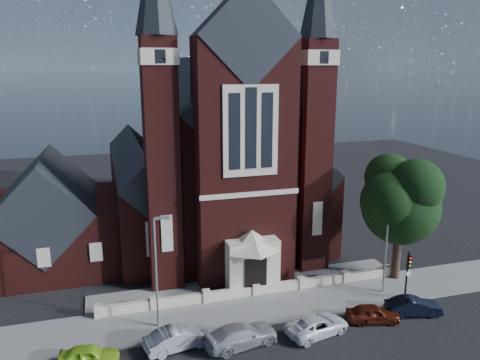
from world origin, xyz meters
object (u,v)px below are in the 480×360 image
object	(u,v)px
parish_hall	(50,222)
street_lamp_right	(388,239)
street_lamp_left	(157,266)
car_silver_a	(178,338)
car_dark_red	(373,314)
car_navy	(413,306)
street_tree	(404,202)
car_lime_van	(89,355)
traffic_signal	(408,270)
church	(208,158)
car_white_suv	(317,325)
car_silver_b	(241,335)

from	to	relation	value
parish_hall	street_lamp_right	xyz separation A→B (m)	(26.09, -14.00, 0.59)
street_lamp_left	car_silver_a	distance (m)	4.90
car_dark_red	car_navy	distance (m)	3.39
street_tree	car_lime_van	distance (m)	26.37
car_dark_red	street_lamp_right	bearing A→B (deg)	-28.24
car_lime_van	traffic_signal	bearing A→B (deg)	-76.79
street_tree	street_lamp_left	size ratio (longest dim) A/B	1.32
church	street_lamp_right	size ratio (longest dim) A/B	4.31
street_tree	street_lamp_left	world-z (taller)	street_tree
street_lamp_left	car_white_suv	size ratio (longest dim) A/B	1.79
traffic_signal	car_lime_van	size ratio (longest dim) A/B	1.11
car_lime_van	car_silver_b	size ratio (longest dim) A/B	0.72
car_lime_van	car_dark_red	world-z (taller)	car_dark_red
street_tree	car_dark_red	xyz separation A→B (m)	(-5.82, -5.35, -6.32)
traffic_signal	car_navy	world-z (taller)	traffic_signal
traffic_signal	street_tree	bearing A→B (deg)	64.05
street_tree	car_dark_red	size ratio (longest dim) A/B	2.83
street_tree	car_navy	xyz separation A→B (m)	(-2.42, -5.34, -6.29)
parish_hall	street_lamp_right	bearing A→B (deg)	-28.22
church	car_white_suv	xyz separation A→B (m)	(2.30, -22.86, -7.56)
car_dark_red	car_navy	xyz separation A→B (m)	(3.39, 0.00, 0.02)
car_lime_van	car_silver_b	bearing A→B (deg)	-84.67
parish_hall	car_navy	bearing A→B (deg)	-33.97
car_lime_van	car_dark_red	size ratio (longest dim) A/B	0.96
car_lime_van	car_silver_a	bearing A→B (deg)	-78.93
parish_hall	street_lamp_left	size ratio (longest dim) A/B	1.51
street_tree	car_silver_b	xyz separation A→B (m)	(-15.66, -5.45, -6.23)
street_tree	traffic_signal	distance (m)	5.70
car_white_suv	car_lime_van	bearing A→B (deg)	73.22
traffic_signal	car_silver_a	bearing A→B (deg)	-175.87
church	car_navy	size ratio (longest dim) A/B	8.64
street_tree	car_silver_a	distance (m)	21.15
traffic_signal	car_white_suv	xyz separation A→B (m)	(-8.70, -2.35, -1.95)
traffic_signal	parish_hall	bearing A→B (deg)	150.02
street_lamp_left	car_lime_van	distance (m)	6.82
car_silver_a	car_silver_b	size ratio (longest dim) A/B	0.87
car_lime_van	car_navy	size ratio (longest dim) A/B	0.90
church	car_silver_b	xyz separation A→B (m)	(-3.07, -22.68, -7.46)
street_lamp_left	traffic_signal	world-z (taller)	street_lamp_left
street_tree	traffic_signal	world-z (taller)	street_tree
street_tree	street_lamp_left	xyz separation A→B (m)	(-20.51, -1.71, -2.36)
parish_hall	street_lamp_right	size ratio (longest dim) A/B	1.51
car_silver_a	car_navy	size ratio (longest dim) A/B	1.08
traffic_signal	car_navy	size ratio (longest dim) A/B	0.99
street_lamp_left	church	bearing A→B (deg)	67.34
street_tree	car_navy	size ratio (longest dim) A/B	2.65
parish_hall	traffic_signal	bearing A→B (deg)	-29.98
parish_hall	car_dark_red	world-z (taller)	parish_hall
street_lamp_right	car_dark_red	xyz separation A→B (m)	(-3.31, -3.64, -3.95)
parish_hall	car_white_suv	xyz separation A→B (m)	(18.30, -17.92, -3.38)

